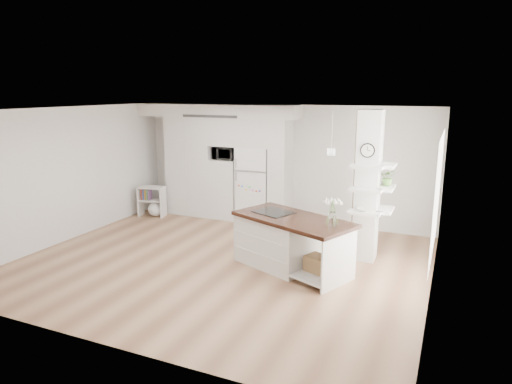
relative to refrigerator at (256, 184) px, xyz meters
The scene contains 14 objects.
floor 2.87m from the refrigerator, 78.93° to the right, with size 7.00×6.00×0.01m, color #A47A58.
room 2.90m from the refrigerator, 78.93° to the right, with size 7.04×6.04×2.72m.
cabinet_wall 1.12m from the refrigerator, behind, with size 4.00×0.71×2.70m.
refrigerator is the anchor object (origin of this frame).
column 3.33m from the refrigerator, 28.14° to the right, with size 0.69×0.90×2.70m.
window 4.70m from the refrigerator, 30.76° to the right, with size 2.40×2.40×0.00m, color white.
pendant_light 3.59m from the refrigerator, 48.71° to the right, with size 0.12×0.12×0.10m, color white.
kitchen_island 2.91m from the refrigerator, 56.85° to the right, with size 2.28×1.70×1.50m.
bookshelf 2.59m from the refrigerator, 165.04° to the right, with size 0.68×0.48×0.73m.
floor_plant_a 3.30m from the refrigerator, 38.91° to the right, with size 0.23×0.19×0.42m, color #45712D.
floor_plant_b 2.86m from the refrigerator, 23.38° to the right, with size 0.29×0.29×0.52m, color #45712D.
microwave 1.02m from the refrigerator, behind, with size 0.54×0.37×0.30m, color #2D2D2D.
shelf_plant 3.51m from the refrigerator, 23.68° to the right, with size 0.27×0.23×0.30m, color #45712D.
decor_bowl 3.34m from the refrigerator, 32.27° to the right, with size 0.22×0.22×0.05m, color white.
Camera 1 is at (3.66, -6.84, 3.03)m, focal length 32.00 mm.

